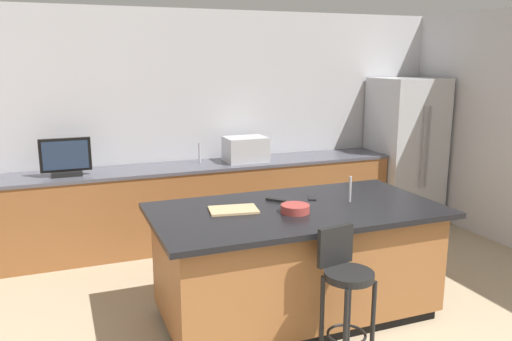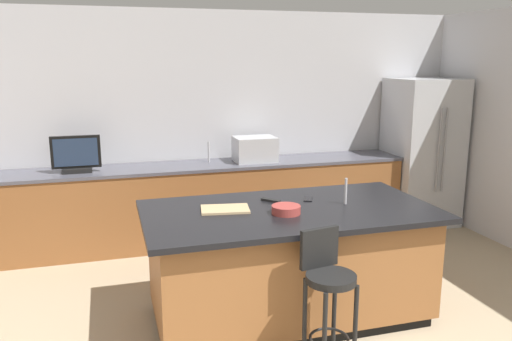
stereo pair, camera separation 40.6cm
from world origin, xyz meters
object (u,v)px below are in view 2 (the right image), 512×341
at_px(refrigerator, 422,152).
at_px(tv_remote, 271,200).
at_px(microwave, 255,149).
at_px(cutting_board, 225,209).
at_px(fruit_bowl, 286,210).
at_px(cell_phone, 308,199).
at_px(tv_monitor, 76,156).
at_px(kitchen_island, 289,262).
at_px(bar_stool_center, 328,289).

height_order(refrigerator, tv_remote, refrigerator).
relative_size(refrigerator, microwave, 3.89).
distance_m(tv_remote, cutting_board, 0.45).
relative_size(microwave, fruit_bowl, 2.12).
xyz_separation_m(microwave, tv_remote, (-0.37, -1.74, -0.12)).
bearing_deg(cutting_board, microwave, 67.10).
distance_m(microwave, cell_phone, 1.78).
height_order(refrigerator, tv_monitor, refrigerator).
relative_size(kitchen_island, bar_stool_center, 2.35).
xyz_separation_m(refrigerator, fruit_bowl, (-2.58, -2.03, 0.04)).
xyz_separation_m(refrigerator, tv_remote, (-2.59, -1.67, 0.01)).
relative_size(bar_stool_center, cell_phone, 6.63).
relative_size(refrigerator, tv_monitor, 3.70).
bearing_deg(tv_monitor, refrigerator, -0.30).
distance_m(microwave, bar_stool_center, 2.83).
distance_m(bar_stool_center, cell_phone, 1.09).
distance_m(kitchen_island, refrigerator, 3.19).
bearing_deg(fruit_bowl, refrigerator, 38.24).
relative_size(tv_remote, cutting_board, 0.45).
relative_size(tv_monitor, cutting_board, 1.33).
xyz_separation_m(cell_phone, tv_remote, (-0.33, 0.03, 0.01)).
bearing_deg(bar_stool_center, cell_phone, 65.69).
height_order(microwave, fruit_bowl, microwave).
bearing_deg(cutting_board, refrigerator, 31.01).
relative_size(tv_monitor, bar_stool_center, 0.51).
bearing_deg(cell_phone, cutting_board, -144.99).
bearing_deg(tv_remote, cell_phone, -46.43).
relative_size(refrigerator, cutting_board, 4.94).
height_order(kitchen_island, refrigerator, refrigerator).
bearing_deg(refrigerator, microwave, 178.09).
xyz_separation_m(tv_remote, cutting_board, (-0.43, -0.14, -0.00)).
distance_m(kitchen_island, cutting_board, 0.70).
height_order(microwave, tv_remote, microwave).
bearing_deg(refrigerator, cutting_board, -148.99).
distance_m(tv_monitor, bar_stool_center, 3.24).
bearing_deg(tv_monitor, fruit_bowl, -51.62).
bearing_deg(fruit_bowl, tv_monitor, 128.38).
bearing_deg(cutting_board, fruit_bowl, -26.84).
bearing_deg(microwave, refrigerator, -1.91).
distance_m(refrigerator, microwave, 2.22).
xyz_separation_m(tv_monitor, fruit_bowl, (1.63, -2.05, -0.14)).
height_order(cell_phone, cutting_board, cutting_board).
distance_m(tv_monitor, cell_phone, 2.61).
xyz_separation_m(kitchen_island, cell_phone, (0.25, 0.22, 0.46)).
xyz_separation_m(microwave, fruit_bowl, (-0.36, -2.11, -0.10)).
distance_m(microwave, tv_remote, 1.79).
bearing_deg(fruit_bowl, cutting_board, 153.16).
bearing_deg(microwave, bar_stool_center, -96.08).
relative_size(refrigerator, tv_remote, 11.00).
bearing_deg(cell_phone, refrigerator, 63.67).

